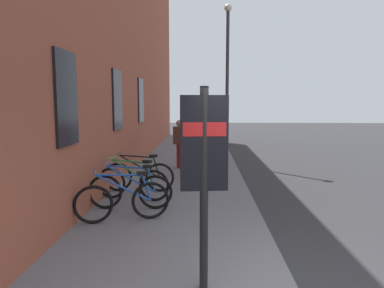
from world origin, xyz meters
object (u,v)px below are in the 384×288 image
bicycle_beside_lamp (132,183)px  pedestrian_near_bus (179,139)px  bicycle_by_door (131,191)px  pedestrian_by_facade (189,142)px  transit_info_sign (204,156)px  street_lamp (227,71)px  bicycle_under_window (123,201)px  bicycle_nearest_sign (139,176)px

bicycle_beside_lamp → pedestrian_near_bus: 4.04m
bicycle_beside_lamp → pedestrian_near_bus: size_ratio=1.08×
bicycle_beside_lamp → bicycle_by_door: bearing=-171.7°
pedestrian_by_facade → bicycle_beside_lamp: bearing=153.9°
transit_info_sign → pedestrian_by_facade: 6.24m
bicycle_beside_lamp → street_lamp: bearing=-24.5°
bicycle_beside_lamp → pedestrian_by_facade: size_ratio=1.01×
bicycle_beside_lamp → pedestrian_near_bus: pedestrian_near_bus is taller
bicycle_by_door → pedestrian_by_facade: 3.35m
transit_info_sign → pedestrian_near_bus: 7.77m
bicycle_under_window → pedestrian_by_facade: pedestrian_by_facade is taller
pedestrian_near_bus → bicycle_under_window: bearing=172.8°
pedestrian_near_bus → bicycle_nearest_sign: bearing=166.1°
bicycle_nearest_sign → transit_info_sign: (-4.54, -1.62, 1.21)m
bicycle_under_window → street_lamp: size_ratio=0.30×
street_lamp → pedestrian_by_facade: bearing=156.8°
bicycle_nearest_sign → pedestrian_by_facade: pedestrian_by_facade is taller
bicycle_nearest_sign → street_lamp: (4.67, -2.46, 2.97)m
bicycle_under_window → transit_info_sign: (-2.33, -1.51, 1.21)m
pedestrian_by_facade → bicycle_by_door: bearing=160.8°
pedestrian_by_facade → street_lamp: 4.00m
bicycle_nearest_sign → pedestrian_by_facade: (1.66, -1.17, 0.67)m
bicycle_beside_lamp → pedestrian_by_facade: pedestrian_by_facade is taller
bicycle_beside_lamp → pedestrian_near_bus: (3.92, -0.80, 0.60)m
bicycle_by_door → bicycle_nearest_sign: bearing=3.5°
street_lamp → bicycle_beside_lamp: bearing=155.5°
bicycle_nearest_sign → pedestrian_near_bus: bearing=-13.9°
transit_info_sign → street_lamp: size_ratio=0.42×
bicycle_beside_lamp → pedestrian_by_facade: 2.77m
street_lamp → bicycle_nearest_sign: bearing=152.3°
bicycle_under_window → transit_info_sign: bearing=-147.0°
bicycle_by_door → bicycle_beside_lamp: size_ratio=1.01×
bicycle_nearest_sign → street_lamp: size_ratio=0.31×
transit_info_sign → pedestrian_by_facade: bearing=4.1°
street_lamp → pedestrian_near_bus: bearing=132.0°
bicycle_nearest_sign → pedestrian_near_bus: 3.31m
transit_info_sign → bicycle_nearest_sign: bearing=19.6°
pedestrian_by_facade → street_lamp: size_ratio=0.30×
bicycle_beside_lamp → transit_info_sign: 4.29m
bicycle_under_window → pedestrian_near_bus: pedestrian_near_bus is taller
transit_info_sign → bicycle_by_door: bearing=26.3°
bicycle_nearest_sign → street_lamp: bearing=-27.7°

